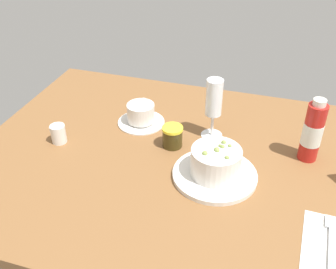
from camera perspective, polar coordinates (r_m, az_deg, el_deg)
The scene contains 7 objects.
ground_plane at distance 107.59cm, azimuth 1.35°, elevation -4.05°, with size 110.00×84.00×3.00cm, color brown.
porridge_bowl at distance 99.07cm, azimuth 6.77°, elevation -4.30°, with size 21.08×21.08×9.05cm.
coffee_cup at distance 119.93cm, azimuth -3.86°, elevation 2.83°, with size 14.01×14.01×6.28cm.
creamer_jug at distance 115.43cm, azimuth -15.34°, elevation 0.12°, with size 4.62×4.58×5.79cm.
wine_glass at distance 110.36cm, azimuth 6.54°, elevation 4.76°, with size 6.11×6.11×17.59cm.
jam_jar at distance 109.61cm, azimuth 0.63°, elevation -0.28°, with size 5.75×5.75×6.03cm.
sauce_bottle_red at distance 108.60cm, azimuth 19.83°, elevation 0.33°, with size 5.07×5.07×17.63cm.
Camera 1 is at (22.65, -81.48, 65.01)cm, focal length 42.94 mm.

